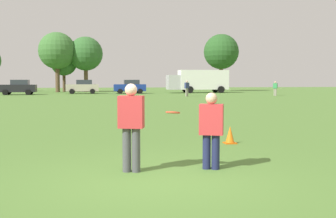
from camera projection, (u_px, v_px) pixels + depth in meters
ground_plane at (158, 178)px, 7.27m from camera, size 189.62×189.62×0.00m
player_thrower at (131, 122)px, 7.72m from camera, size 0.52×0.39×1.67m
player_defender at (211, 127)px, 7.97m from camera, size 0.52×0.41×1.49m
frisbee at (173, 113)px, 7.77m from camera, size 0.27×0.27×0.08m
traffic_cone at (230, 135)px, 11.28m from camera, size 0.32×0.32×0.48m
parked_car_center at (19, 87)px, 49.93m from camera, size 4.21×2.24×1.82m
parked_car_mid_right at (83, 87)px, 54.12m from camera, size 4.21×2.24×1.82m
parked_car_near_right at (130, 87)px, 54.68m from camera, size 4.21×2.24×1.82m
box_truck at (199, 80)px, 57.71m from camera, size 8.51×3.05×3.18m
bystander_sideline_watcher at (187, 87)px, 44.74m from camera, size 0.55×0.45×1.73m
bystander_far_jogger at (275, 88)px, 46.64m from camera, size 0.51×0.49×1.64m
tree_east_birch at (57, 51)px, 60.96m from camera, size 5.46×5.46×8.87m
tree_east_oak at (64, 63)px, 63.08m from camera, size 3.96×3.96×6.44m
tree_far_east_pine at (86, 54)px, 62.48m from camera, size 5.15×5.15×8.37m
tree_far_west_pine at (221, 52)px, 67.41m from camera, size 5.73×5.73×9.30m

